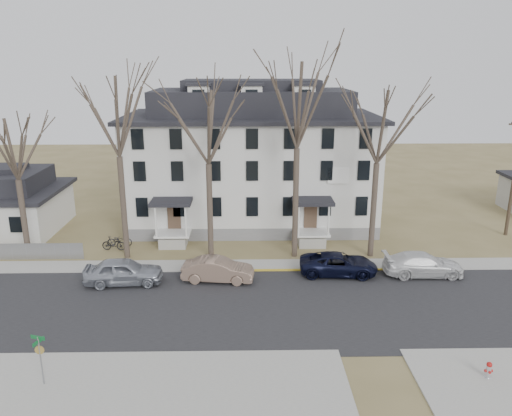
{
  "coord_description": "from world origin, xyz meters",
  "views": [
    {
      "loc": [
        -2.39,
        -23.63,
        13.55
      ],
      "look_at": [
        -1.78,
        9.0,
        3.86
      ],
      "focal_mm": 35.0,
      "sensor_mm": 36.0,
      "label": 1
    }
  ],
  "objects_px": {
    "boarding_house": "(251,161)",
    "bicycle_left": "(120,241)",
    "car_tan": "(218,270)",
    "street_sign": "(40,352)",
    "tree_far_left": "(116,111)",
    "fire_hydrant": "(488,370)",
    "bicycle_right": "(114,244)",
    "tree_mid_right": "(379,122)",
    "tree_mid_left": "(207,122)",
    "tree_bungalow": "(14,145)",
    "car_navy": "(338,265)",
    "small_house": "(8,204)",
    "car_silver": "(124,272)",
    "car_white": "(423,265)",
    "tree_center": "(298,99)"
  },
  "relations": [
    {
      "from": "tree_bungalow",
      "to": "car_navy",
      "type": "distance_m",
      "value": 23.05
    },
    {
      "from": "tree_far_left",
      "to": "fire_hydrant",
      "type": "distance_m",
      "value": 26.1
    },
    {
      "from": "tree_far_left",
      "to": "tree_mid_right",
      "type": "xyz_separation_m",
      "value": [
        17.5,
        0.0,
        -0.74
      ]
    },
    {
      "from": "bicycle_right",
      "to": "fire_hydrant",
      "type": "distance_m",
      "value": 25.92
    },
    {
      "from": "boarding_house",
      "to": "tree_mid_right",
      "type": "bearing_deg",
      "value": -43.81
    },
    {
      "from": "car_silver",
      "to": "small_house",
      "type": "bearing_deg",
      "value": 43.81
    },
    {
      "from": "boarding_house",
      "to": "tree_mid_left",
      "type": "bearing_deg",
      "value": -110.2
    },
    {
      "from": "small_house",
      "to": "car_tan",
      "type": "relative_size",
      "value": 1.92
    },
    {
      "from": "tree_mid_right",
      "to": "boarding_house",
      "type": "bearing_deg",
      "value": 136.19
    },
    {
      "from": "tree_mid_right",
      "to": "car_tan",
      "type": "bearing_deg",
      "value": -158.8
    },
    {
      "from": "car_silver",
      "to": "boarding_house",
      "type": "bearing_deg",
      "value": -36.88
    },
    {
      "from": "car_navy",
      "to": "tree_far_left",
      "type": "bearing_deg",
      "value": 81.3
    },
    {
      "from": "tree_far_left",
      "to": "bicycle_left",
      "type": "relative_size",
      "value": 7.41
    },
    {
      "from": "car_tan",
      "to": "small_house",
      "type": "bearing_deg",
      "value": 65.58
    },
    {
      "from": "tree_mid_right",
      "to": "tree_bungalow",
      "type": "xyz_separation_m",
      "value": [
        -24.5,
        0.0,
        -1.48
      ]
    },
    {
      "from": "bicycle_right",
      "to": "boarding_house",
      "type": "bearing_deg",
      "value": -50.52
    },
    {
      "from": "bicycle_right",
      "to": "street_sign",
      "type": "height_order",
      "value": "street_sign"
    },
    {
      "from": "tree_far_left",
      "to": "tree_bungalow",
      "type": "height_order",
      "value": "tree_far_left"
    },
    {
      "from": "car_silver",
      "to": "bicycle_right",
      "type": "distance_m",
      "value": 6.16
    },
    {
      "from": "bicycle_left",
      "to": "fire_hydrant",
      "type": "height_order",
      "value": "bicycle_left"
    },
    {
      "from": "car_white",
      "to": "bicycle_right",
      "type": "bearing_deg",
      "value": 77.84
    },
    {
      "from": "tree_bungalow",
      "to": "car_navy",
      "type": "relative_size",
      "value": 2.13
    },
    {
      "from": "tree_mid_left",
      "to": "bicycle_left",
      "type": "xyz_separation_m",
      "value": [
        -7.03,
        2.09,
        -9.12
      ]
    },
    {
      "from": "boarding_house",
      "to": "bicycle_left",
      "type": "height_order",
      "value": "boarding_house"
    },
    {
      "from": "tree_mid_right",
      "to": "tree_mid_left",
      "type": "bearing_deg",
      "value": 180.0
    },
    {
      "from": "tree_mid_right",
      "to": "bicycle_left",
      "type": "bearing_deg",
      "value": 173.58
    },
    {
      "from": "bicycle_left",
      "to": "car_silver",
      "type": "bearing_deg",
      "value": -166.22
    },
    {
      "from": "bicycle_right",
      "to": "street_sign",
      "type": "distance_m",
      "value": 16.04
    },
    {
      "from": "boarding_house",
      "to": "small_house",
      "type": "relative_size",
      "value": 2.39
    },
    {
      "from": "boarding_house",
      "to": "bicycle_left",
      "type": "relative_size",
      "value": 11.23
    },
    {
      "from": "small_house",
      "to": "street_sign",
      "type": "bearing_deg",
      "value": -62.76
    },
    {
      "from": "tree_far_left",
      "to": "car_silver",
      "type": "bearing_deg",
      "value": -79.38
    },
    {
      "from": "tree_center",
      "to": "fire_hydrant",
      "type": "distance_m",
      "value": 19.47
    },
    {
      "from": "tree_far_left",
      "to": "street_sign",
      "type": "distance_m",
      "value": 17.09
    },
    {
      "from": "small_house",
      "to": "tree_mid_right",
      "type": "xyz_separation_m",
      "value": [
        28.5,
        -6.2,
        7.35
      ]
    },
    {
      "from": "bicycle_right",
      "to": "fire_hydrant",
      "type": "relative_size",
      "value": 2.11
    },
    {
      "from": "tree_bungalow",
      "to": "small_house",
      "type": "bearing_deg",
      "value": 122.84
    },
    {
      "from": "tree_mid_left",
      "to": "car_white",
      "type": "xyz_separation_m",
      "value": [
        14.07,
        -3.53,
        -8.85
      ]
    },
    {
      "from": "small_house",
      "to": "tree_mid_right",
      "type": "height_order",
      "value": "tree_mid_right"
    },
    {
      "from": "small_house",
      "to": "tree_mid_left",
      "type": "bearing_deg",
      "value": -20.03
    },
    {
      "from": "tree_bungalow",
      "to": "bicycle_left",
      "type": "relative_size",
      "value": 5.82
    },
    {
      "from": "boarding_house",
      "to": "car_silver",
      "type": "relative_size",
      "value": 4.29
    },
    {
      "from": "bicycle_left",
      "to": "street_sign",
      "type": "distance_m",
      "value": 16.84
    },
    {
      "from": "bicycle_right",
      "to": "fire_hydrant",
      "type": "height_order",
      "value": "bicycle_right"
    },
    {
      "from": "tree_bungalow",
      "to": "street_sign",
      "type": "distance_m",
      "value": 17.43
    },
    {
      "from": "car_tan",
      "to": "street_sign",
      "type": "xyz_separation_m",
      "value": [
        -6.98,
        -10.52,
        0.88
      ]
    },
    {
      "from": "small_house",
      "to": "tree_far_left",
      "type": "distance_m",
      "value": 15.0
    },
    {
      "from": "small_house",
      "to": "car_silver",
      "type": "distance_m",
      "value": 16.03
    },
    {
      "from": "tree_bungalow",
      "to": "car_tan",
      "type": "relative_size",
      "value": 2.38
    },
    {
      "from": "bicycle_left",
      "to": "tree_mid_left",
      "type": "bearing_deg",
      "value": -108.63
    }
  ]
}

